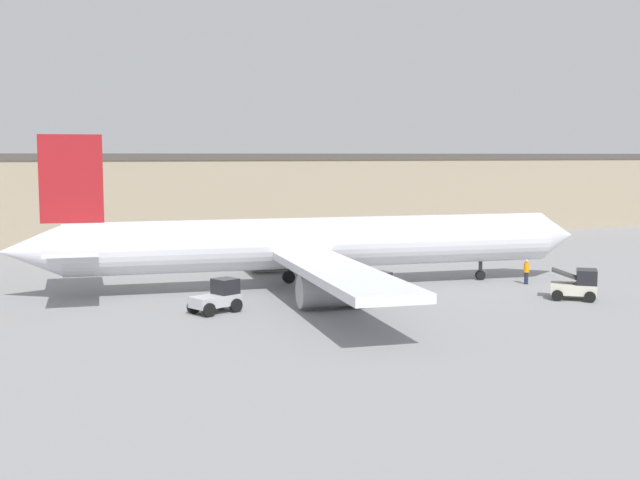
{
  "coord_description": "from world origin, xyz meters",
  "views": [
    {
      "loc": [
        -20.37,
        -51.66,
        9.25
      ],
      "look_at": [
        0.0,
        0.0,
        3.33
      ],
      "focal_mm": 45.0,
      "sensor_mm": 36.0,
      "label": 1
    }
  ],
  "objects_px": {
    "belt_loader_truck": "(577,285)",
    "ground_crew_worker": "(526,271)",
    "airplane": "(306,244)",
    "baggage_tug": "(372,290)",
    "pushback_tug": "(218,297)"
  },
  "relations": [
    {
      "from": "belt_loader_truck",
      "to": "ground_crew_worker",
      "type": "bearing_deg",
      "value": 121.76
    },
    {
      "from": "airplane",
      "to": "belt_loader_truck",
      "type": "relative_size",
      "value": 12.03
    },
    {
      "from": "baggage_tug",
      "to": "belt_loader_truck",
      "type": "height_order",
      "value": "baggage_tug"
    },
    {
      "from": "baggage_tug",
      "to": "belt_loader_truck",
      "type": "xyz_separation_m",
      "value": [
        13.01,
        -3.25,
        0.04
      ]
    },
    {
      "from": "belt_loader_truck",
      "to": "airplane",
      "type": "bearing_deg",
      "value": -178.17
    },
    {
      "from": "airplane",
      "to": "pushback_tug",
      "type": "bearing_deg",
      "value": -135.56
    },
    {
      "from": "pushback_tug",
      "to": "ground_crew_worker",
      "type": "bearing_deg",
      "value": -18.58
    },
    {
      "from": "baggage_tug",
      "to": "belt_loader_truck",
      "type": "relative_size",
      "value": 0.85
    },
    {
      "from": "baggage_tug",
      "to": "ground_crew_worker",
      "type": "bearing_deg",
      "value": 4.29
    },
    {
      "from": "ground_crew_worker",
      "to": "baggage_tug",
      "type": "relative_size",
      "value": 0.62
    },
    {
      "from": "airplane",
      "to": "belt_loader_truck",
      "type": "distance_m",
      "value": 18.15
    },
    {
      "from": "ground_crew_worker",
      "to": "pushback_tug",
      "type": "height_order",
      "value": "pushback_tug"
    },
    {
      "from": "airplane",
      "to": "belt_loader_truck",
      "type": "height_order",
      "value": "airplane"
    },
    {
      "from": "pushback_tug",
      "to": "airplane",
      "type": "bearing_deg",
      "value": 14.98
    },
    {
      "from": "ground_crew_worker",
      "to": "baggage_tug",
      "type": "xyz_separation_m",
      "value": [
        -13.68,
        -3.05,
        -0.04
      ]
    }
  ]
}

